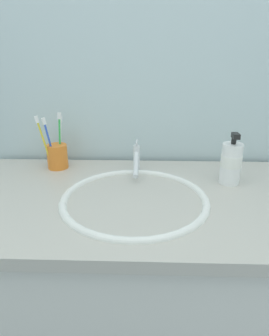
{
  "coord_description": "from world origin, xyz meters",
  "views": [
    {
      "loc": [
        0.0,
        -0.81,
        1.3
      ],
      "look_at": [
        -0.03,
        -0.0,
        0.98
      ],
      "focal_mm": 31.44,
      "sensor_mm": 36.0,
      "label": 1
    }
  ],
  "objects_px": {
    "toothbrush_green": "(59,136)",
    "toothbrush_blue": "(49,140)",
    "soap_dispenser": "(231,163)",
    "toothbrush_white": "(60,137)",
    "toothbrush_cup": "(57,156)",
    "toothbrush_yellow": "(43,140)",
    "faucet": "(136,160)"
  },
  "relations": [
    {
      "from": "faucet",
      "to": "toothbrush_white",
      "type": "relative_size",
      "value": 0.91
    },
    {
      "from": "faucet",
      "to": "toothbrush_white",
      "type": "xyz_separation_m",
      "value": [
        -0.29,
        0.09,
        0.06
      ]
    },
    {
      "from": "faucet",
      "to": "toothbrush_white",
      "type": "bearing_deg",
      "value": 163.09
    },
    {
      "from": "toothbrush_cup",
      "to": "toothbrush_white",
      "type": "relative_size",
      "value": 0.5
    },
    {
      "from": "faucet",
      "to": "toothbrush_cup",
      "type": "bearing_deg",
      "value": 171.17
    },
    {
      "from": "faucet",
      "to": "toothbrush_yellow",
      "type": "height_order",
      "value": "toothbrush_yellow"
    },
    {
      "from": "toothbrush_yellow",
      "to": "toothbrush_green",
      "type": "distance_m",
      "value": 0.06
    },
    {
      "from": "toothbrush_white",
      "to": "soap_dispenser",
      "type": "distance_m",
      "value": 0.63
    },
    {
      "from": "toothbrush_green",
      "to": "soap_dispenser",
      "type": "bearing_deg",
      "value": -12.63
    },
    {
      "from": "toothbrush_blue",
      "to": "soap_dispenser",
      "type": "height_order",
      "value": "toothbrush_blue"
    },
    {
      "from": "toothbrush_blue",
      "to": "soap_dispenser",
      "type": "distance_m",
      "value": 0.64
    },
    {
      "from": "faucet",
      "to": "toothbrush_yellow",
      "type": "relative_size",
      "value": 0.82
    },
    {
      "from": "toothbrush_cup",
      "to": "toothbrush_blue",
      "type": "bearing_deg",
      "value": -133.18
    },
    {
      "from": "toothbrush_blue",
      "to": "toothbrush_white",
      "type": "bearing_deg",
      "value": 69.92
    },
    {
      "from": "toothbrush_white",
      "to": "toothbrush_yellow",
      "type": "height_order",
      "value": "toothbrush_yellow"
    },
    {
      "from": "faucet",
      "to": "toothbrush_green",
      "type": "height_order",
      "value": "toothbrush_green"
    },
    {
      "from": "toothbrush_cup",
      "to": "soap_dispenser",
      "type": "height_order",
      "value": "soap_dispenser"
    },
    {
      "from": "toothbrush_blue",
      "to": "toothbrush_yellow",
      "type": "xyz_separation_m",
      "value": [
        -0.02,
        -0.01,
        0.0
      ]
    },
    {
      "from": "toothbrush_yellow",
      "to": "toothbrush_green",
      "type": "relative_size",
      "value": 0.99
    },
    {
      "from": "toothbrush_white",
      "to": "soap_dispenser",
      "type": "height_order",
      "value": "toothbrush_white"
    },
    {
      "from": "toothbrush_green",
      "to": "toothbrush_blue",
      "type": "bearing_deg",
      "value": -131.81
    },
    {
      "from": "toothbrush_blue",
      "to": "toothbrush_green",
      "type": "xyz_separation_m",
      "value": [
        0.03,
        0.03,
        0.01
      ]
    },
    {
      "from": "toothbrush_white",
      "to": "toothbrush_yellow",
      "type": "bearing_deg",
      "value": -118.45
    },
    {
      "from": "toothbrush_white",
      "to": "toothbrush_blue",
      "type": "height_order",
      "value": "toothbrush_blue"
    },
    {
      "from": "toothbrush_cup",
      "to": "toothbrush_yellow",
      "type": "bearing_deg",
      "value": -139.38
    },
    {
      "from": "toothbrush_white",
      "to": "soap_dispenser",
      "type": "relative_size",
      "value": 1.04
    },
    {
      "from": "faucet",
      "to": "toothbrush_blue",
      "type": "distance_m",
      "value": 0.32
    },
    {
      "from": "toothbrush_cup",
      "to": "faucet",
      "type": "bearing_deg",
      "value": -8.83
    },
    {
      "from": "toothbrush_yellow",
      "to": "toothbrush_green",
      "type": "height_order",
      "value": "toothbrush_green"
    },
    {
      "from": "faucet",
      "to": "soap_dispenser",
      "type": "height_order",
      "value": "soap_dispenser"
    },
    {
      "from": "faucet",
      "to": "soap_dispenser",
      "type": "distance_m",
      "value": 0.32
    },
    {
      "from": "toothbrush_cup",
      "to": "toothbrush_blue",
      "type": "xyz_separation_m",
      "value": [
        -0.02,
        -0.02,
        0.07
      ]
    }
  ]
}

